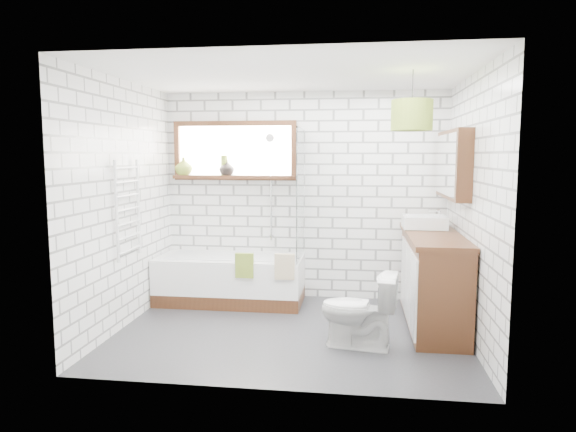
# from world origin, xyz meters

# --- Properties ---
(floor) EXTENTS (3.40, 2.60, 0.01)m
(floor) POSITION_xyz_m (0.00, 0.00, -0.01)
(floor) COLOR #27272B
(floor) RESTS_ON ground
(ceiling) EXTENTS (3.40, 2.60, 0.01)m
(ceiling) POSITION_xyz_m (0.00, 0.00, 2.50)
(ceiling) COLOR white
(ceiling) RESTS_ON ground
(wall_back) EXTENTS (3.40, 0.01, 2.50)m
(wall_back) POSITION_xyz_m (0.00, 1.30, 1.25)
(wall_back) COLOR white
(wall_back) RESTS_ON ground
(wall_front) EXTENTS (3.40, 0.01, 2.50)m
(wall_front) POSITION_xyz_m (0.00, -1.30, 1.25)
(wall_front) COLOR white
(wall_front) RESTS_ON ground
(wall_left) EXTENTS (0.01, 2.60, 2.50)m
(wall_left) POSITION_xyz_m (-1.70, 0.00, 1.25)
(wall_left) COLOR white
(wall_left) RESTS_ON ground
(wall_right) EXTENTS (0.01, 2.60, 2.50)m
(wall_right) POSITION_xyz_m (1.70, 0.00, 1.25)
(wall_right) COLOR white
(wall_right) RESTS_ON ground
(window) EXTENTS (1.52, 0.16, 0.68)m
(window) POSITION_xyz_m (-0.85, 1.26, 1.80)
(window) COLOR #331A0E
(window) RESTS_ON wall_back
(towel_radiator) EXTENTS (0.06, 0.52, 1.00)m
(towel_radiator) POSITION_xyz_m (-1.66, 0.00, 1.20)
(towel_radiator) COLOR white
(towel_radiator) RESTS_ON wall_left
(mirror_cabinet) EXTENTS (0.16, 1.20, 0.70)m
(mirror_cabinet) POSITION_xyz_m (1.62, 0.60, 1.65)
(mirror_cabinet) COLOR #331A0E
(mirror_cabinet) RESTS_ON wall_right
(shower_riser) EXTENTS (0.02, 0.02, 1.30)m
(shower_riser) POSITION_xyz_m (-0.40, 1.26, 1.35)
(shower_riser) COLOR silver
(shower_riser) RESTS_ON wall_back
(bathtub) EXTENTS (1.71, 0.75, 0.55)m
(bathtub) POSITION_xyz_m (-0.84, 0.92, 0.28)
(bathtub) COLOR white
(bathtub) RESTS_ON floor
(shower_screen) EXTENTS (0.02, 0.72, 1.50)m
(shower_screen) POSITION_xyz_m (-0.00, 0.92, 1.30)
(shower_screen) COLOR white
(shower_screen) RESTS_ON bathtub
(towel_green) EXTENTS (0.20, 0.06, 0.28)m
(towel_green) POSITION_xyz_m (-0.58, 0.55, 0.53)
(towel_green) COLOR olive
(towel_green) RESTS_ON bathtub
(towel_beige) EXTENTS (0.22, 0.05, 0.28)m
(towel_beige) POSITION_xyz_m (-0.13, 0.55, 0.53)
(towel_beige) COLOR tan
(towel_beige) RESTS_ON bathtub
(vanity) EXTENTS (0.54, 1.67, 0.96)m
(vanity) POSITION_xyz_m (1.43, 0.42, 0.48)
(vanity) COLOR #331A0E
(vanity) RESTS_ON floor
(basin) EXTENTS (0.45, 0.40, 0.13)m
(basin) POSITION_xyz_m (1.37, 0.77, 1.02)
(basin) COLOR white
(basin) RESTS_ON vanity
(tap) EXTENTS (0.03, 0.03, 0.15)m
(tap) POSITION_xyz_m (1.53, 0.77, 1.08)
(tap) COLOR silver
(tap) RESTS_ON vanity
(toilet) EXTENTS (0.49, 0.73, 0.70)m
(toilet) POSITION_xyz_m (0.67, -0.34, 0.35)
(toilet) COLOR white
(toilet) RESTS_ON floor
(vase_olive) EXTENTS (0.24, 0.24, 0.22)m
(vase_olive) POSITION_xyz_m (-1.49, 1.23, 1.59)
(vase_olive) COLOR olive
(vase_olive) RESTS_ON window
(vase_dark) EXTENTS (0.19, 0.19, 0.19)m
(vase_dark) POSITION_xyz_m (-0.94, 1.23, 1.58)
(vase_dark) COLOR black
(vase_dark) RESTS_ON window
(bottle) EXTENTS (0.10, 0.10, 0.24)m
(bottle) POSITION_xyz_m (-0.98, 1.23, 1.60)
(bottle) COLOR olive
(bottle) RESTS_ON window
(pendant) EXTENTS (0.37, 0.37, 0.27)m
(pendant) POSITION_xyz_m (1.11, -0.15, 2.10)
(pendant) COLOR olive
(pendant) RESTS_ON ceiling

